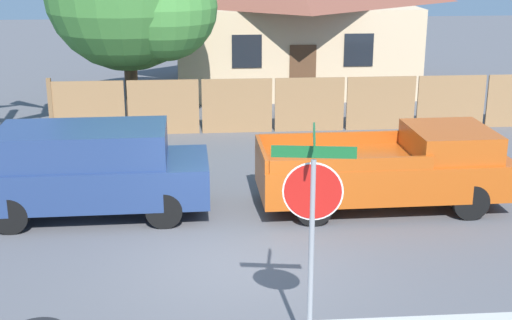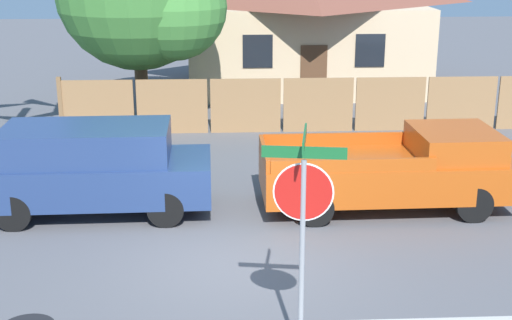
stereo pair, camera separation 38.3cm
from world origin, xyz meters
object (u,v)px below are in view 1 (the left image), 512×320
object	(u,v)px
orange_pickup	(392,168)
stop_sign	(312,208)
red_suv	(89,169)
house	(291,20)

from	to	relation	value
orange_pickup	stop_sign	world-z (taller)	stop_sign
red_suv	stop_sign	world-z (taller)	stop_sign
house	red_suv	xyz separation A→B (m)	(-5.76, -13.09, -1.49)
house	orange_pickup	xyz separation A→B (m)	(0.46, -13.09, -1.65)
red_suv	orange_pickup	world-z (taller)	red_suv
orange_pickup	house	bearing A→B (deg)	91.04
red_suv	house	bearing A→B (deg)	65.28
orange_pickup	stop_sign	distance (m)	6.25
red_suv	orange_pickup	bearing A→B (deg)	-0.94
house	orange_pickup	world-z (taller)	house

